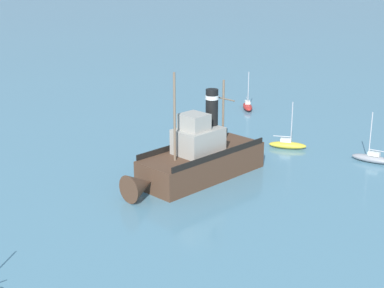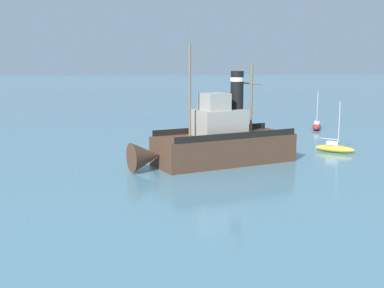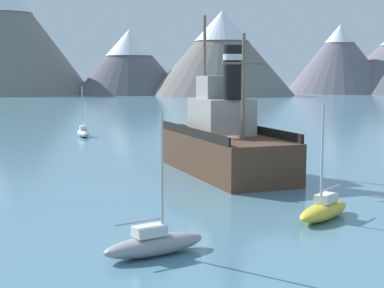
{
  "view_description": "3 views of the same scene",
  "coord_description": "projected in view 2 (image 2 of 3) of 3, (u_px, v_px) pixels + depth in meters",
  "views": [
    {
      "loc": [
        -42.29,
        25.03,
        18.9
      ],
      "look_at": [
        0.07,
        2.34,
        3.41
      ],
      "focal_mm": 55.0,
      "sensor_mm": 36.0,
      "label": 1
    },
    {
      "loc": [
        -38.74,
        11.02,
        8.47
      ],
      "look_at": [
        -1.3,
        4.21,
        2.04
      ],
      "focal_mm": 45.0,
      "sensor_mm": 36.0,
      "label": 2
    },
    {
      "loc": [
        -3.6,
        -34.69,
        6.24
      ],
      "look_at": [
        -1.43,
        1.35,
        1.8
      ],
      "focal_mm": 55.0,
      "sensor_mm": 36.0,
      "label": 3
    }
  ],
  "objects": [
    {
      "name": "sailboat_yellow",
      "position": [
        335.0,
        148.0,
        46.12
      ],
      "size": [
        3.35,
        3.57,
        4.9
      ],
      "color": "gold",
      "rests_on": "ground"
    },
    {
      "name": "ground_plane",
      "position": [
        238.0,
        164.0,
        40.94
      ],
      "size": [
        600.0,
        600.0,
        0.0
      ],
      "primitive_type": "plane",
      "color": "teal"
    },
    {
      "name": "old_tugboat",
      "position": [
        218.0,
        142.0,
        40.69
      ],
      "size": [
        7.7,
        14.76,
        9.9
      ],
      "color": "#4C3323",
      "rests_on": "ground"
    },
    {
      "name": "sailboat_red",
      "position": [
        317.0,
        126.0,
        61.98
      ],
      "size": [
        3.89,
        2.7,
        4.9
      ],
      "color": "#B22823",
      "rests_on": "ground"
    }
  ]
}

